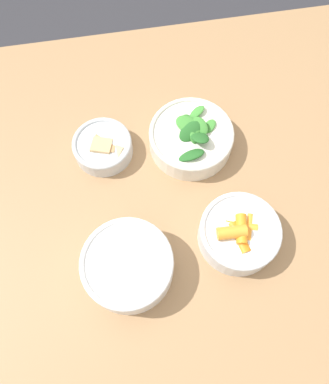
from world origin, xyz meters
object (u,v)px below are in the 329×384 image
at_px(bowl_carrots, 239,233).
at_px(bowl_cookies, 103,146).
at_px(bowl_beans_hotdog, 128,266).
at_px(bowl_greens, 191,138).

height_order(bowl_carrots, bowl_cookies, bowl_carrots).
xyz_separation_m(bowl_beans_hotdog, bowl_cookies, (0.02, -0.26, -0.01)).
bearing_deg(bowl_carrots, bowl_beans_hotdog, 7.10).
bearing_deg(bowl_cookies, bowl_carrots, 134.74).
distance_m(bowl_carrots, bowl_cookies, 0.33).
relative_size(bowl_greens, bowl_beans_hotdog, 1.07).
distance_m(bowl_beans_hotdog, bowl_cookies, 0.26).
bearing_deg(bowl_carrots, bowl_greens, -77.98).
bearing_deg(bowl_greens, bowl_carrots, 102.02).
xyz_separation_m(bowl_carrots, bowl_cookies, (0.23, -0.23, -0.01)).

